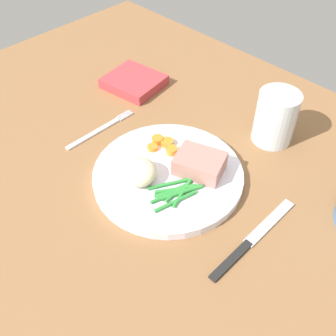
% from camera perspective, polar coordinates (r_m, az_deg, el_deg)
% --- Properties ---
extents(dining_table, '(1.20, 0.90, 0.02)m').
position_cam_1_polar(dining_table, '(0.75, -1.52, -0.10)').
color(dining_table, brown).
rests_on(dining_table, ground).
extents(dinner_plate, '(0.27, 0.27, 0.02)m').
position_cam_1_polar(dinner_plate, '(0.71, 0.00, -1.02)').
color(dinner_plate, white).
rests_on(dinner_plate, dining_table).
extents(meat_portion, '(0.10, 0.09, 0.03)m').
position_cam_1_polar(meat_portion, '(0.70, 4.55, 0.64)').
color(meat_portion, '#B2756B').
rests_on(meat_portion, dinner_plate).
extents(mashed_potatoes, '(0.07, 0.06, 0.04)m').
position_cam_1_polar(mashed_potatoes, '(0.68, -4.30, -0.53)').
color(mashed_potatoes, beige).
rests_on(mashed_potatoes, dinner_plate).
extents(carrot_slices, '(0.06, 0.05, 0.01)m').
position_cam_1_polar(carrot_slices, '(0.75, -0.66, 3.35)').
color(carrot_slices, orange).
rests_on(carrot_slices, dinner_plate).
extents(green_beans, '(0.07, 0.10, 0.01)m').
position_cam_1_polar(green_beans, '(0.67, 1.18, -3.40)').
color(green_beans, '#2D8C38').
rests_on(green_beans, dinner_plate).
extents(fork, '(0.01, 0.17, 0.00)m').
position_cam_1_polar(fork, '(0.83, -9.66, 5.43)').
color(fork, silver).
rests_on(fork, dining_table).
extents(knife, '(0.02, 0.21, 0.01)m').
position_cam_1_polar(knife, '(0.65, 11.91, -10.03)').
color(knife, black).
rests_on(knife, dining_table).
extents(water_glass, '(0.08, 0.08, 0.10)m').
position_cam_1_polar(water_glass, '(0.80, 15.04, 6.55)').
color(water_glass, silver).
rests_on(water_glass, dining_table).
extents(napkin, '(0.14, 0.13, 0.02)m').
position_cam_1_polar(napkin, '(0.94, -4.89, 12.21)').
color(napkin, '#B2383D').
rests_on(napkin, dining_table).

